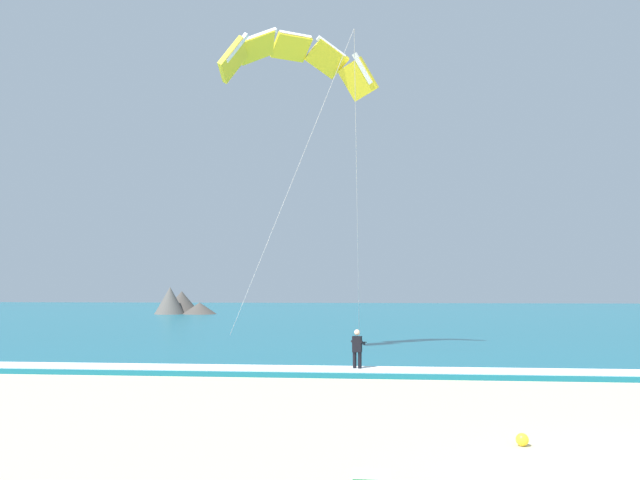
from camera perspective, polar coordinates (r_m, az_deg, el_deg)
name	(u,v)px	position (r m, az deg, el deg)	size (l,w,h in m)	color
sea	(423,314)	(83.58, 9.11, -6.45)	(200.00, 120.00, 0.20)	#146075
surf_foam	(517,371)	(25.03, 17.04, -11.03)	(200.00, 1.77, 0.04)	white
surfboard	(357,374)	(24.74, 3.31, -11.75)	(0.72, 1.46, 0.09)	#E04C38
kitesurfer	(357,349)	(24.66, 3.31, -9.63)	(0.59, 0.59, 1.69)	black
kite_primary	(295,58)	(32.05, -2.21, 15.78)	(7.11, 6.97, 14.27)	yellow
headland_left	(182,304)	(81.63, -12.12, -5.53)	(7.85, 6.92, 3.51)	#47423D
beach_ball	(522,440)	(14.41, 17.44, -16.48)	(0.26, 0.26, 0.26)	yellow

